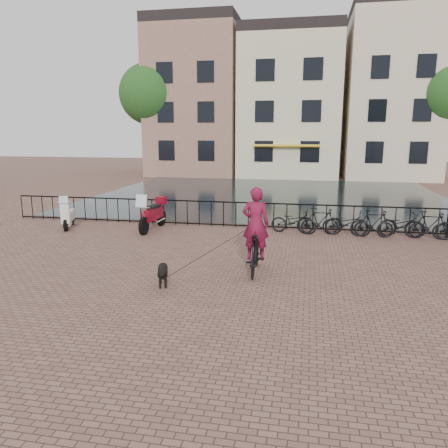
% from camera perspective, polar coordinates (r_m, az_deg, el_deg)
% --- Properties ---
extents(ground, '(100.00, 100.00, 0.00)m').
position_cam_1_polar(ground, '(9.81, -3.43, -10.52)').
color(ground, brown).
rests_on(ground, ground).
extents(canal_water, '(20.00, 20.00, 0.00)m').
position_cam_1_polar(canal_water, '(26.43, 5.98, 3.84)').
color(canal_water, black).
rests_on(canal_water, ground).
extents(railing, '(20.00, 0.05, 1.02)m').
position_cam_1_polar(railing, '(17.23, 3.20, 1.16)').
color(railing, black).
rests_on(railing, ground).
extents(canal_house_left, '(7.50, 9.00, 12.80)m').
position_cam_1_polar(canal_house_left, '(40.06, -3.23, 15.85)').
color(canal_house_left, '#89624F').
rests_on(canal_house_left, ground).
extents(canal_house_mid, '(8.00, 9.50, 11.80)m').
position_cam_1_polar(canal_house_mid, '(38.86, 8.71, 15.11)').
color(canal_house_mid, beige).
rests_on(canal_house_mid, ground).
extents(canal_house_right, '(7.00, 9.00, 13.30)m').
position_cam_1_polar(canal_house_right, '(39.36, 20.91, 15.54)').
color(canal_house_right, beige).
rests_on(canal_house_right, ground).
extents(tree_far_left, '(5.04, 5.04, 9.27)m').
position_cam_1_polar(tree_far_left, '(38.27, -9.69, 16.37)').
color(tree_far_left, black).
rests_on(tree_far_left, ground).
extents(tree_far_right, '(4.76, 4.76, 8.76)m').
position_cam_1_polar(tree_far_right, '(37.14, 27.16, 14.81)').
color(tree_far_right, black).
rests_on(tree_far_right, ground).
extents(cyclist, '(0.88, 2.02, 2.73)m').
position_cam_1_polar(cyclist, '(11.64, 4.13, -1.50)').
color(cyclist, black).
rests_on(cyclist, ground).
extents(dog, '(0.55, 0.93, 0.60)m').
position_cam_1_polar(dog, '(10.96, -8.01, -6.48)').
color(dog, black).
rests_on(dog, ground).
extents(motorcycle, '(0.66, 2.19, 1.55)m').
position_cam_1_polar(motorcycle, '(16.96, -9.31, 1.77)').
color(motorcycle, maroon).
rests_on(motorcycle, ground).
extents(scooter, '(0.91, 1.56, 1.40)m').
position_cam_1_polar(scooter, '(18.20, -19.70, 1.67)').
color(scooter, white).
rests_on(scooter, ground).
extents(parked_bike_0, '(1.79, 0.87, 0.90)m').
position_cam_1_polar(parked_bike_0, '(16.50, 9.11, 0.35)').
color(parked_bike_0, black).
rests_on(parked_bike_0, ground).
extents(parked_bike_1, '(1.69, 0.55, 1.00)m').
position_cam_1_polar(parked_bike_1, '(16.49, 12.41, 0.38)').
color(parked_bike_1, black).
rests_on(parked_bike_1, ground).
extents(parked_bike_2, '(1.78, 0.83, 0.90)m').
position_cam_1_polar(parked_bike_2, '(16.55, 15.69, 0.08)').
color(parked_bike_2, black).
rests_on(parked_bike_2, ground).
extents(parked_bike_3, '(1.72, 0.75, 1.00)m').
position_cam_1_polar(parked_bike_3, '(16.65, 18.96, 0.12)').
color(parked_bike_3, black).
rests_on(parked_bike_3, ground).
extents(parked_bike_4, '(1.78, 0.81, 0.90)m').
position_cam_1_polar(parked_bike_4, '(16.82, 22.15, -0.18)').
color(parked_bike_4, black).
rests_on(parked_bike_4, ground).
extents(parked_bike_5, '(1.70, 0.60, 1.00)m').
position_cam_1_polar(parked_bike_5, '(17.02, 25.29, -0.14)').
color(parked_bike_5, black).
rests_on(parked_bike_5, ground).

